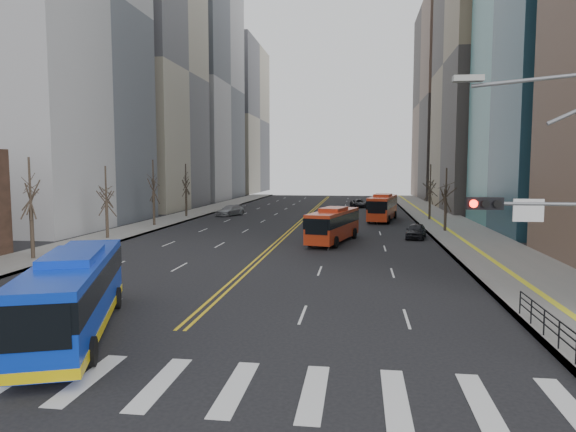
# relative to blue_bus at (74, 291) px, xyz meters

# --- Properties ---
(ground) EXTENTS (220.00, 220.00, 0.00)m
(ground) POSITION_rel_blue_bus_xyz_m (3.94, -4.00, -1.74)
(ground) COLOR black
(sidewalk_right) EXTENTS (7.00, 130.00, 0.15)m
(sidewalk_right) POSITION_rel_blue_bus_xyz_m (21.44, 41.00, -1.66)
(sidewalk_right) COLOR gray
(sidewalk_right) RESTS_ON ground
(sidewalk_left) EXTENTS (5.00, 130.00, 0.15)m
(sidewalk_left) POSITION_rel_blue_bus_xyz_m (-12.56, 41.00, -1.66)
(sidewalk_left) COLOR gray
(sidewalk_left) RESTS_ON ground
(crosswalk) EXTENTS (26.70, 4.00, 0.01)m
(crosswalk) POSITION_rel_blue_bus_xyz_m (3.94, -4.00, -1.73)
(crosswalk) COLOR silver
(crosswalk) RESTS_ON ground
(centerline) EXTENTS (0.55, 100.00, 0.01)m
(centerline) POSITION_rel_blue_bus_xyz_m (3.94, 51.00, -1.73)
(centerline) COLOR gold
(centerline) RESTS_ON ground
(office_towers) EXTENTS (83.00, 134.00, 58.00)m
(office_towers) POSITION_rel_blue_bus_xyz_m (4.06, 64.51, 22.19)
(office_towers) COLOR gray
(office_towers) RESTS_ON ground
(pedestrian_railing) EXTENTS (0.06, 6.06, 1.02)m
(pedestrian_railing) POSITION_rel_blue_bus_xyz_m (18.24, 2.00, -0.91)
(pedestrian_railing) COLOR black
(pedestrian_railing) RESTS_ON sidewalk_right
(street_trees) EXTENTS (35.20, 47.20, 7.60)m
(street_trees) POSITION_rel_blue_bus_xyz_m (-3.24, 30.55, 3.14)
(street_trees) COLOR #2E251C
(street_trees) RESTS_ON ground
(blue_bus) EXTENTS (6.12, 11.47, 3.31)m
(blue_bus) POSITION_rel_blue_bus_xyz_m (0.00, 0.00, 0.00)
(blue_bus) COLOR #0C30B6
(blue_bus) RESTS_ON ground
(red_bus_near) EXTENTS (4.48, 10.00, 3.13)m
(red_bus_near) POSITION_rel_blue_bus_xyz_m (8.86, 26.91, 0.01)
(red_bus_near) COLOR #BA3013
(red_bus_near) RESTS_ON ground
(red_bus_far) EXTENTS (4.27, 10.87, 3.38)m
(red_bus_far) POSITION_rel_blue_bus_xyz_m (14.02, 46.82, 0.15)
(red_bus_far) COLOR #BA3013
(red_bus_far) RESTS_ON ground
(car_dark_mid) EXTENTS (2.44, 4.40, 1.42)m
(car_dark_mid) POSITION_rel_blue_bus_xyz_m (16.44, 30.65, -1.03)
(car_dark_mid) COLOR black
(car_dark_mid) RESTS_ON ground
(car_silver) EXTENTS (3.87, 5.40, 1.45)m
(car_silver) POSITION_rel_blue_bus_xyz_m (-6.69, 50.83, -1.01)
(car_silver) COLOR #9FA0A5
(car_silver) RESTS_ON ground
(car_dark_far) EXTENTS (3.28, 5.24, 1.35)m
(car_dark_far) POSITION_rel_blue_bus_xyz_m (11.05, 68.88, -1.06)
(car_dark_far) COLOR black
(car_dark_far) RESTS_ON ground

